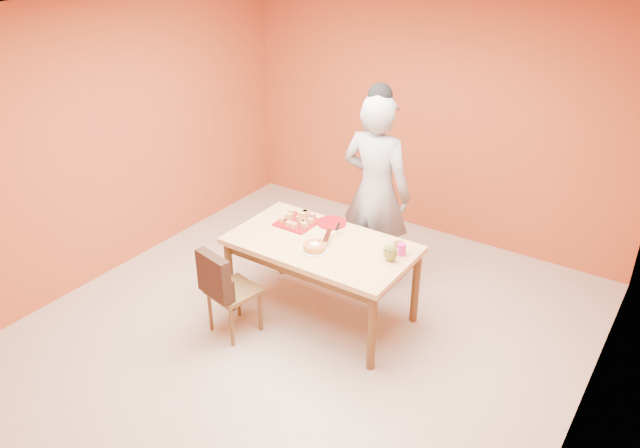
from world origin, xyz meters
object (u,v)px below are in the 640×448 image
Objects in this scene: dining_chair at (232,290)px; sponge_cake at (315,247)px; person at (376,192)px; egg_ornament at (390,252)px; red_dinner_plate at (332,223)px; magenta_glass at (402,249)px; dining_table at (321,252)px; pastry_platter at (297,223)px; checker_tin at (398,244)px.

dining_chair is 4.27× the size of sponge_cake.
egg_ornament is (0.55, -0.73, -0.12)m from person.
sponge_cake is (0.53, 0.49, 0.36)m from dining_chair.
magenta_glass reaches higher than red_dinner_plate.
dining_table is 0.38m from red_dinner_plate.
person reaches higher than dining_chair.
red_dinner_plate reaches higher than dining_table.
pastry_platter is 3.78× the size of checker_tin.
dining_table is 0.84× the size of person.
dining_table is 0.84m from dining_chair.
dining_chair reaches higher than pastry_platter.
checker_tin is at bearing 8.86° from pastry_platter.
sponge_cake reaches higher than red_dinner_plate.
dining_chair reaches higher than checker_tin.
dining_chair is 1.48m from magenta_glass.
dining_chair is 3.12× the size of red_dinner_plate.
dining_chair is 1.48m from checker_tin.
dining_table is at bearing 171.02° from egg_ornament.
egg_ornament is 1.55× the size of magenta_glass.
dining_table is 5.94× the size of red_dinner_plate.
person reaches higher than dining_table.
sponge_cake is (0.15, -0.49, 0.03)m from red_dinner_plate.
egg_ornament is (0.75, -0.29, 0.07)m from red_dinner_plate.
person is at bearing 84.07° from dining_table.
red_dinner_plate is at bearing 64.97° from person.
red_dinner_plate is (0.38, 0.98, 0.33)m from dining_chair.
checker_tin is at bearing 135.71° from person.
person is 19.30× the size of magenta_glass.
egg_ornament is at bearing -77.99° from checker_tin.
dining_table is 0.66m from egg_ornament.
pastry_platter is 0.32m from red_dinner_plate.
magenta_glass is (0.59, -0.60, -0.15)m from person.
dining_chair is at bearing -128.53° from dining_table.
dining_chair reaches higher than red_dinner_plate.
checker_tin reaches higher than red_dinner_plate.
pastry_platter is (0.12, 0.80, 0.33)m from dining_chair.
magenta_glass is (1.17, 0.83, 0.37)m from dining_chair.
red_dinner_plate is at bearing 33.83° from pastry_platter.
sponge_cake reaches higher than checker_tin.
checker_tin is at bearing 40.10° from sponge_cake.
pastry_platter is 1.02m from egg_ornament.
red_dinner_plate is at bearing 177.84° from checker_tin.
magenta_glass is at bearing 47.03° from dining_chair.
person is 0.53m from red_dinner_plate.
dining_chair is 5.47× the size of egg_ornament.
checker_tin is (0.50, -0.47, -0.18)m from person.
dining_table is 0.19m from sponge_cake.
checker_tin is (0.58, 0.32, 0.11)m from dining_table.
person is at bearing 65.61° from red_dinner_plate.
dining_chair is at bearing -137.23° from sponge_cake.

